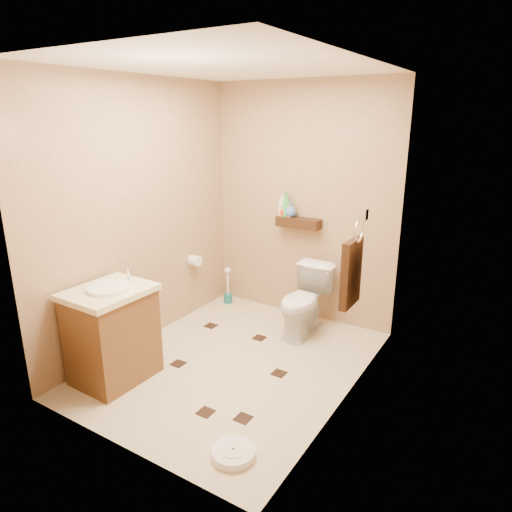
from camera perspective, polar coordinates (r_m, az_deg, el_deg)
The scene contains 20 objects.
ground at distance 4.08m, azimuth -2.69°, elevation -13.20°, with size 2.50×2.50×0.00m, color beige.
wall_back at distance 4.68m, azimuth 5.82°, elevation 6.49°, with size 2.00×0.04×2.40m, color tan.
wall_front at distance 2.73m, azimuth -18.02°, elevation -2.04°, with size 2.00×0.04×2.40m, color tan.
wall_left at distance 4.26m, azimuth -14.15°, elevation 5.00°, with size 0.04×2.50×2.40m, color tan.
wall_right at distance 3.18m, azimuth 12.06°, elevation 1.10°, with size 0.04×2.50×2.40m, color tan.
ceiling at distance 3.54m, azimuth -3.28°, elevation 22.67°, with size 2.00×2.50×0.02m, color white.
wall_shelf at distance 4.65m, azimuth 5.31°, elevation 4.16°, with size 0.46×0.14×0.10m, color #34190E.
floor_accents at distance 4.01m, azimuth -3.35°, elevation -13.71°, with size 1.21×1.30×0.01m.
toilet at distance 4.46m, azimuth 6.02°, elevation -5.67°, with size 0.38×0.66×0.67m, color white.
vanity at distance 3.86m, azimuth -17.51°, elevation -9.16°, with size 0.53×0.64×0.90m.
bathroom_scale at distance 3.13m, azimuth -2.85°, elevation -23.35°, with size 0.33×0.33×0.06m.
toilet_brush at distance 5.23m, azimuth -3.53°, elevation -4.31°, with size 0.10×0.10×0.43m.
towel_ring at distance 3.51m, azimuth 11.88°, elevation -1.74°, with size 0.12×0.30×0.76m.
toilet_paper at distance 4.83m, azimuth -7.66°, elevation -0.57°, with size 0.12×0.11×0.12m.
bottle_a at distance 4.69m, azimuth 3.34°, elevation 6.52°, with size 0.10×0.10×0.25m, color silver.
bottle_b at distance 4.70m, azimuth 3.37°, elevation 5.98°, with size 0.07×0.07×0.16m, color gold.
bottle_c at distance 4.70m, azimuth 3.51°, elevation 5.82°, with size 0.11×0.11×0.14m, color red.
bottle_d at distance 4.68m, azimuth 3.75°, elevation 6.48°, with size 0.10×0.10×0.25m, color green.
bottle_e at distance 4.66m, azimuth 4.23°, elevation 5.89°, with size 0.07×0.07×0.16m, color #DA7148.
bottle_f at distance 4.66m, azimuth 4.35°, elevation 5.84°, with size 0.12×0.12×0.16m, color #4669AF.
Camera 1 is at (2.01, -2.89, 2.06)m, focal length 32.00 mm.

